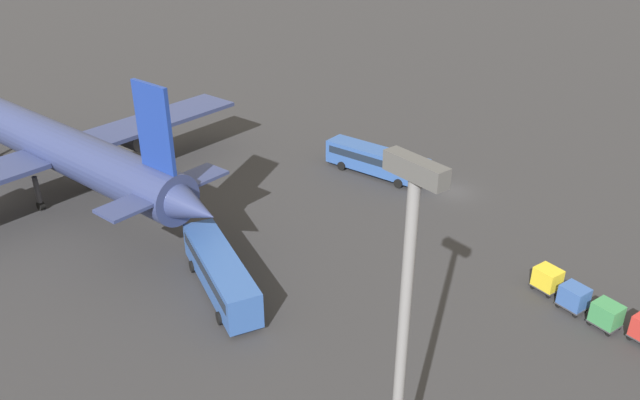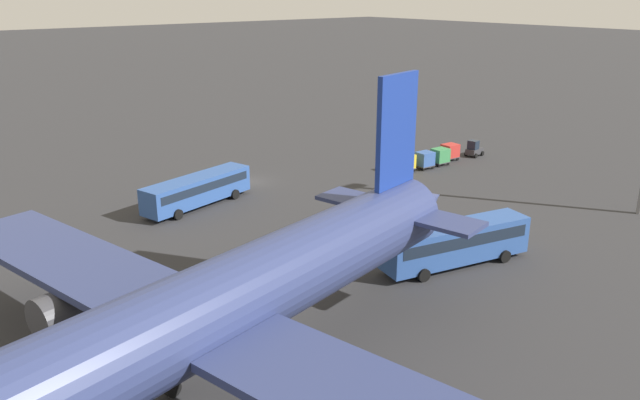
{
  "view_description": "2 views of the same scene",
  "coord_description": "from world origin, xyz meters",
  "views": [
    {
      "loc": [
        -37.76,
        47.75,
        29.46
      ],
      "look_at": [
        2.27,
        16.25,
        3.24
      ],
      "focal_mm": 35.0,
      "sensor_mm": 36.0,
      "label": 1
    },
    {
      "loc": [
        35.54,
        56.5,
        20.5
      ],
      "look_at": [
        5.19,
        18.92,
        4.03
      ],
      "focal_mm": 35.0,
      "sensor_mm": 36.0,
      "label": 2
    }
  ],
  "objects": [
    {
      "name": "baggage_tug",
      "position": [
        -28.61,
        8.5,
        0.94
      ],
      "size": [
        2.56,
        1.93,
        2.1
      ],
      "rotation": [
        0.0,
        0.0,
        0.14
      ],
      "color": "#333338",
      "rests_on": "ground"
    },
    {
      "name": "cargo_cart_green",
      "position": [
        -21.93,
        8.61,
        1.19
      ],
      "size": [
        2.08,
        1.79,
        2.06
      ],
      "rotation": [
        0.0,
        0.0,
        -0.06
      ],
      "color": "#38383D",
      "rests_on": "ground"
    },
    {
      "name": "airplane",
      "position": [
        24.87,
        33.05,
        5.82
      ],
      "size": [
        49.26,
        42.92,
        15.5
      ],
      "rotation": [
        0.0,
        0.0,
        0.21
      ],
      "color": "navy",
      "rests_on": "ground"
    },
    {
      "name": "cargo_cart_yellow",
      "position": [
        -16.55,
        7.98,
        1.19
      ],
      "size": [
        2.08,
        1.79,
        2.06
      ],
      "rotation": [
        0.0,
        0.0,
        -0.06
      ],
      "color": "#38383D",
      "rests_on": "ground"
    },
    {
      "name": "shuttle_bus_far",
      "position": [
        -0.56,
        28.51,
        2.0
      ],
      "size": [
        12.68,
        5.33,
        3.35
      ],
      "rotation": [
        0.0,
        0.0,
        -0.22
      ],
      "color": "#2D5199",
      "rests_on": "ground"
    },
    {
      "name": "worker_person",
      "position": [
        1.01,
        1.01,
        0.87
      ],
      "size": [
        0.38,
        0.38,
        1.74
      ],
      "color": "#1E1E2D",
      "rests_on": "ground"
    },
    {
      "name": "ground_plane",
      "position": [
        0.0,
        0.0,
        0.0
      ],
      "size": [
        600.0,
        600.0,
        0.0
      ],
      "primitive_type": "plane",
      "color": "#2D2D30"
    },
    {
      "name": "cargo_cart_blue",
      "position": [
        -19.24,
        8.55,
        1.19
      ],
      "size": [
        2.08,
        1.79,
        2.06
      ],
      "rotation": [
        0.0,
        0.0,
        -0.06
      ],
      "color": "#38383D",
      "rests_on": "ground"
    },
    {
      "name": "cargo_cart_red",
      "position": [
        -24.62,
        7.89,
        1.19
      ],
      "size": [
        2.08,
        1.79,
        2.06
      ],
      "rotation": [
        0.0,
        0.0,
        -0.06
      ],
      "color": "#38383D",
      "rests_on": "ground"
    },
    {
      "name": "shuttle_bus_near",
      "position": [
        8.28,
        3.54,
        1.81
      ],
      "size": [
        12.42,
        5.54,
        3.0
      ],
      "rotation": [
        0.0,
        0.0,
        0.24
      ],
      "color": "#2D5199",
      "rests_on": "ground"
    }
  ]
}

